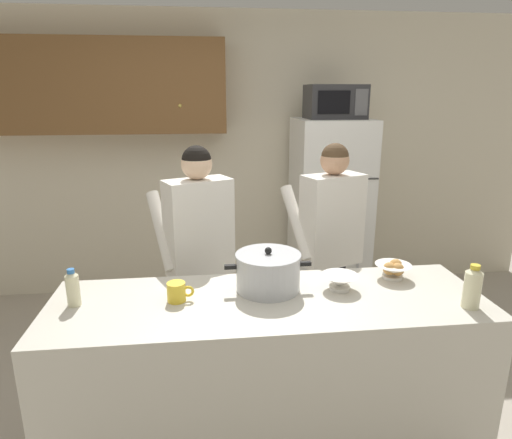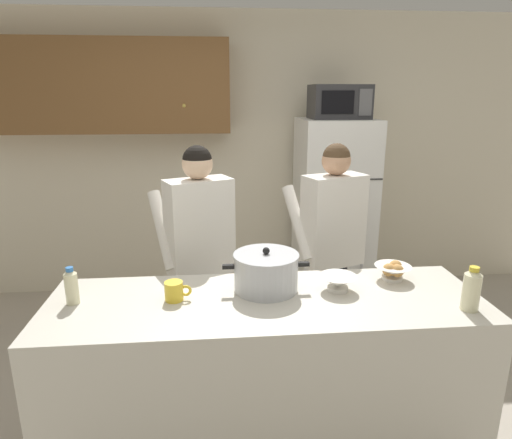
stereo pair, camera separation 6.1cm
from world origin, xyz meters
name	(u,v)px [view 1 (the left image)]	position (x,y,z in m)	size (l,w,h in m)	color
back_wall_unit	(205,142)	(-0.28, 2.25, 1.45)	(6.00, 0.48, 2.60)	beige
kitchen_island	(268,380)	(0.00, 0.00, 0.46)	(2.14, 0.68, 0.92)	beige
refrigerator	(329,213)	(0.82, 1.85, 0.84)	(0.64, 0.68, 1.68)	white
microwave	(335,102)	(0.82, 1.83, 1.82)	(0.48, 0.37, 0.28)	#2D2D30
person_near_pot	(199,242)	(-0.34, 0.73, 0.99)	(0.59, 0.55, 1.59)	black
person_by_sink	(330,233)	(0.54, 0.81, 0.98)	(0.58, 0.53, 1.59)	black
cooking_pot	(268,272)	(0.01, 0.12, 1.02)	(0.44, 0.33, 0.23)	silver
coffee_mug	(177,292)	(-0.44, 0.03, 0.97)	(0.13, 0.09, 0.10)	yellow
bread_bowl	(393,270)	(0.70, 0.17, 0.97)	(0.20, 0.20, 0.10)	white
empty_bowl	(340,281)	(0.38, 0.07, 0.97)	(0.19, 0.19, 0.08)	white
bottle_near_edge	(473,287)	(0.93, -0.19, 1.02)	(0.08, 0.08, 0.21)	beige
bottle_mid_counter	(73,288)	(-0.93, 0.04, 1.01)	(0.06, 0.06, 0.18)	beige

